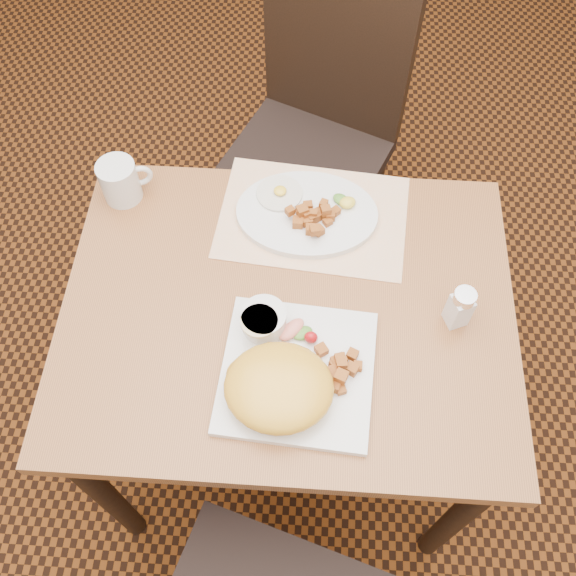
# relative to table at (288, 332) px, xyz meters

# --- Properties ---
(ground) EXTENTS (8.00, 8.00, 0.00)m
(ground) POSITION_rel_table_xyz_m (0.00, 0.00, -0.64)
(ground) COLOR black
(ground) RESTS_ON ground
(table) EXTENTS (0.90, 0.70, 0.75)m
(table) POSITION_rel_table_xyz_m (0.00, 0.00, 0.00)
(table) COLOR #9B5C2F
(table) RESTS_ON ground
(chair_far) EXTENTS (0.55, 0.56, 0.97)m
(chair_far) POSITION_rel_table_xyz_m (0.04, 0.71, -0.10)
(chair_far) COLOR black
(chair_far) RESTS_ON ground
(placemat) EXTENTS (0.42, 0.32, 0.00)m
(placemat) POSITION_rel_table_xyz_m (0.04, 0.23, 0.11)
(placemat) COLOR white
(placemat) RESTS_ON table
(plate_square) EXTENTS (0.30, 0.30, 0.02)m
(plate_square) POSITION_rel_table_xyz_m (0.03, -0.14, 0.12)
(plate_square) COLOR silver
(plate_square) RESTS_ON table
(plate_oval) EXTENTS (0.31, 0.23, 0.02)m
(plate_oval) POSITION_rel_table_xyz_m (0.03, 0.23, 0.12)
(plate_oval) COLOR silver
(plate_oval) RESTS_ON placemat
(hollandaise_mound) EXTENTS (0.20, 0.18, 0.07)m
(hollandaise_mound) POSITION_rel_table_xyz_m (-0.01, -0.19, 0.16)
(hollandaise_mound) COLOR yellow
(hollandaise_mound) RESTS_ON plate_square
(ramekin) EXTENTS (0.09, 0.09, 0.05)m
(ramekin) POSITION_rel_table_xyz_m (-0.04, -0.05, 0.15)
(ramekin) COLOR silver
(ramekin) RESTS_ON plate_square
(garnish_sq) EXTENTS (0.08, 0.06, 0.03)m
(garnish_sq) POSITION_rel_table_xyz_m (0.02, -0.07, 0.14)
(garnish_sq) COLOR #387223
(garnish_sq) RESTS_ON plate_square
(fried_egg) EXTENTS (0.10, 0.10, 0.02)m
(fried_egg) POSITION_rel_table_xyz_m (-0.04, 0.27, 0.13)
(fried_egg) COLOR white
(fried_egg) RESTS_ON plate_oval
(garnish_ov) EXTENTS (0.06, 0.05, 0.02)m
(garnish_ov) POSITION_rel_table_xyz_m (0.11, 0.25, 0.14)
(garnish_ov) COLOR #387223
(garnish_ov) RESTS_ON plate_oval
(salt_shaker) EXTENTS (0.05, 0.05, 0.10)m
(salt_shaker) POSITION_rel_table_xyz_m (0.33, -0.01, 0.16)
(salt_shaker) COLOR white
(salt_shaker) RESTS_ON table
(coffee_mug) EXTENTS (0.11, 0.08, 0.09)m
(coffee_mug) POSITION_rel_table_xyz_m (-0.38, 0.26, 0.16)
(coffee_mug) COLOR silver
(coffee_mug) RESTS_ON table
(home_fries_sq) EXTENTS (0.09, 0.10, 0.04)m
(home_fries_sq) POSITION_rel_table_xyz_m (0.10, -0.14, 0.14)
(home_fries_sq) COLOR #AD5A1C
(home_fries_sq) RESTS_ON plate_square
(home_fries_ov) EXTENTS (0.12, 0.09, 0.04)m
(home_fries_ov) POSITION_rel_table_xyz_m (0.04, 0.20, 0.14)
(home_fries_ov) COLOR #AD5A1C
(home_fries_ov) RESTS_ON plate_oval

